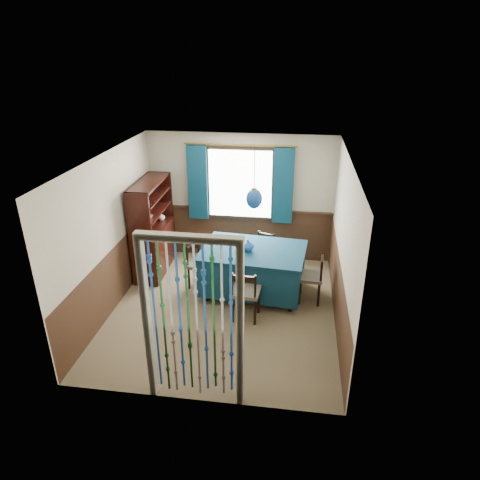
# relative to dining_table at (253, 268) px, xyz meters

# --- Properties ---
(floor) EXTENTS (4.00, 4.00, 0.00)m
(floor) POSITION_rel_dining_table_xyz_m (-0.41, -0.59, -0.48)
(floor) COLOR brown
(floor) RESTS_ON ground
(ceiling) EXTENTS (4.00, 4.00, 0.00)m
(ceiling) POSITION_rel_dining_table_xyz_m (-0.41, -0.59, 2.02)
(ceiling) COLOR silver
(ceiling) RESTS_ON ground
(wall_back) EXTENTS (3.60, 0.00, 3.60)m
(wall_back) POSITION_rel_dining_table_xyz_m (-0.41, 1.41, 0.77)
(wall_back) COLOR #B9B098
(wall_back) RESTS_ON ground
(wall_front) EXTENTS (3.60, 0.00, 3.60)m
(wall_front) POSITION_rel_dining_table_xyz_m (-0.41, -2.59, 0.77)
(wall_front) COLOR #B9B098
(wall_front) RESTS_ON ground
(wall_left) EXTENTS (0.00, 4.00, 4.00)m
(wall_left) POSITION_rel_dining_table_xyz_m (-2.21, -0.59, 0.77)
(wall_left) COLOR #B9B098
(wall_left) RESTS_ON ground
(wall_right) EXTENTS (0.00, 4.00, 4.00)m
(wall_right) POSITION_rel_dining_table_xyz_m (1.39, -0.59, 0.77)
(wall_right) COLOR #B9B098
(wall_right) RESTS_ON ground
(wainscot_back) EXTENTS (3.60, 0.00, 3.60)m
(wainscot_back) POSITION_rel_dining_table_xyz_m (-0.41, 1.39, 0.02)
(wainscot_back) COLOR #3A2316
(wainscot_back) RESTS_ON ground
(wainscot_front) EXTENTS (3.60, 0.00, 3.60)m
(wainscot_front) POSITION_rel_dining_table_xyz_m (-0.41, -2.58, 0.02)
(wainscot_front) COLOR #3A2316
(wainscot_front) RESTS_ON ground
(wainscot_left) EXTENTS (0.00, 4.00, 4.00)m
(wainscot_left) POSITION_rel_dining_table_xyz_m (-2.20, -0.59, 0.02)
(wainscot_left) COLOR #3A2316
(wainscot_left) RESTS_ON ground
(wainscot_right) EXTENTS (0.00, 4.00, 4.00)m
(wainscot_right) POSITION_rel_dining_table_xyz_m (1.37, -0.59, 0.02)
(wainscot_right) COLOR #3A2316
(wainscot_right) RESTS_ON ground
(window) EXTENTS (1.32, 0.12, 1.42)m
(window) POSITION_rel_dining_table_xyz_m (-0.41, 1.36, 1.07)
(window) COLOR black
(window) RESTS_ON wall_back
(doorway) EXTENTS (1.16, 0.12, 2.18)m
(doorway) POSITION_rel_dining_table_xyz_m (-0.41, -2.53, 0.57)
(doorway) COLOR silver
(doorway) RESTS_ON ground
(dining_table) EXTENTS (1.82, 1.34, 0.83)m
(dining_table) POSITION_rel_dining_table_xyz_m (0.00, 0.00, 0.00)
(dining_table) COLOR #0E3348
(dining_table) RESTS_ON floor
(chair_near) EXTENTS (0.46, 0.44, 0.88)m
(chair_near) POSITION_rel_dining_table_xyz_m (-0.03, -0.80, -0.01)
(chair_near) COLOR black
(chair_near) RESTS_ON floor
(chair_far) EXTENTS (0.50, 0.49, 0.81)m
(chair_far) POSITION_rel_dining_table_xyz_m (0.11, 0.70, -0.05)
(chair_far) COLOR black
(chair_far) RESTS_ON floor
(chair_left) EXTENTS (0.52, 0.53, 0.82)m
(chair_left) POSITION_rel_dining_table_xyz_m (-0.95, 0.07, -0.04)
(chair_left) COLOR black
(chair_left) RESTS_ON floor
(chair_right) EXTENTS (0.42, 0.44, 0.84)m
(chair_right) POSITION_rel_dining_table_xyz_m (1.00, -0.11, -0.03)
(chair_right) COLOR black
(chair_right) RESTS_ON floor
(sideboard) EXTENTS (0.50, 1.35, 1.75)m
(sideboard) POSITION_rel_dining_table_xyz_m (-1.96, 0.61, 0.13)
(sideboard) COLOR black
(sideboard) RESTS_ON floor
(pendant_lamp) EXTENTS (0.26, 0.26, 0.93)m
(pendant_lamp) POSITION_rel_dining_table_xyz_m (-0.00, -0.00, 1.26)
(pendant_lamp) COLOR olive
(pendant_lamp) RESTS_ON ceiling
(vase_table) EXTENTS (0.22, 0.22, 0.18)m
(vase_table) POSITION_rel_dining_table_xyz_m (-0.08, -0.05, 0.45)
(vase_table) COLOR #144490
(vase_table) RESTS_ON dining_table
(bowl_shelf) EXTENTS (0.24, 0.24, 0.05)m
(bowl_shelf) POSITION_rel_dining_table_xyz_m (-1.90, 0.26, 0.75)
(bowl_shelf) COLOR beige
(bowl_shelf) RESTS_ON sideboard
(vase_sideboard) EXTENTS (0.20, 0.20, 0.16)m
(vase_sideboard) POSITION_rel_dining_table_xyz_m (-1.90, 0.98, 0.48)
(vase_sideboard) COLOR beige
(vase_sideboard) RESTS_ON sideboard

